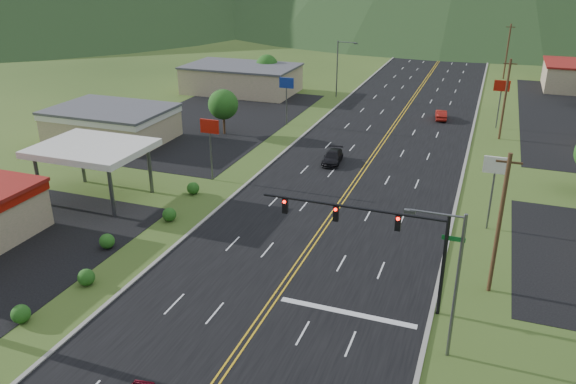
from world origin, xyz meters
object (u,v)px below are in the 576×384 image
(streetlight_east, at_px, (452,277))
(gas_canopy, at_px, (92,149))
(streetlight_west, at_px, (339,65))
(traffic_signal, at_px, (381,230))
(car_dark_mid, at_px, (333,157))
(car_red_far, at_px, (441,115))

(streetlight_east, xyz_separation_m, gas_canopy, (-33.18, 12.00, -0.31))
(streetlight_east, relative_size, gas_canopy, 0.90)
(streetlight_east, relative_size, streetlight_west, 1.00)
(traffic_signal, bearing_deg, gas_canopy, 164.30)
(traffic_signal, height_order, car_dark_mid, traffic_signal)
(streetlight_west, distance_m, gas_canopy, 49.10)
(streetlight_west, bearing_deg, car_dark_mid, -75.61)
(streetlight_east, bearing_deg, streetlight_west, 110.86)
(streetlight_west, bearing_deg, car_red_far, -25.54)
(streetlight_west, relative_size, car_dark_mid, 1.97)
(car_dark_mid, bearing_deg, streetlight_east, -68.29)
(traffic_signal, distance_m, car_red_far, 47.99)
(gas_canopy, height_order, car_dark_mid, gas_canopy)
(traffic_signal, xyz_separation_m, car_dark_mid, (-10.24, 25.13, -4.67))
(streetlight_west, height_order, car_red_far, streetlight_west)
(gas_canopy, bearing_deg, car_dark_mid, 43.19)
(car_dark_mid, bearing_deg, traffic_signal, -73.26)
(streetlight_east, bearing_deg, car_red_far, 96.17)
(streetlight_west, relative_size, car_red_far, 2.18)
(streetlight_east, bearing_deg, car_dark_mid, 117.15)
(car_dark_mid, bearing_deg, gas_canopy, -142.25)
(streetlight_east, distance_m, streetlight_west, 64.21)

